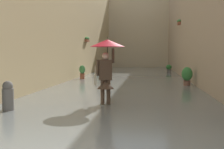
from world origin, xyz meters
name	(u,v)px	position (x,y,z in m)	size (l,w,h in m)	color
ground_plane	(130,79)	(0.00, -14.38, 0.00)	(71.90, 71.90, 0.00)	slate
flood_water	(130,79)	(0.00, -14.38, 0.04)	(7.53, 34.76, 0.08)	slate
building_facade_far	(138,33)	(0.00, -29.66, 4.04)	(10.33, 1.80, 8.08)	beige
person_wading	(106,58)	(0.16, -5.10, 1.49)	(1.06, 1.06, 2.11)	#4C4233
potted_plant_mid_left	(169,68)	(-2.82, -20.31, 0.41)	(0.45, 0.45, 0.72)	#66605B
potted_plant_far_right	(82,72)	(2.88, -13.51, 0.51)	(0.37, 0.37, 0.90)	#9E563D
potted_plant_mid_right	(99,67)	(3.03, -20.31, 0.44)	(0.46, 0.46, 0.75)	#9E563D
potted_plant_near_left	(187,76)	(-2.97, -10.64, 0.55)	(0.52, 0.52, 0.97)	brown
mooring_bollard	(8,97)	(2.68, -3.89, 0.44)	(0.31, 0.31, 0.88)	slate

